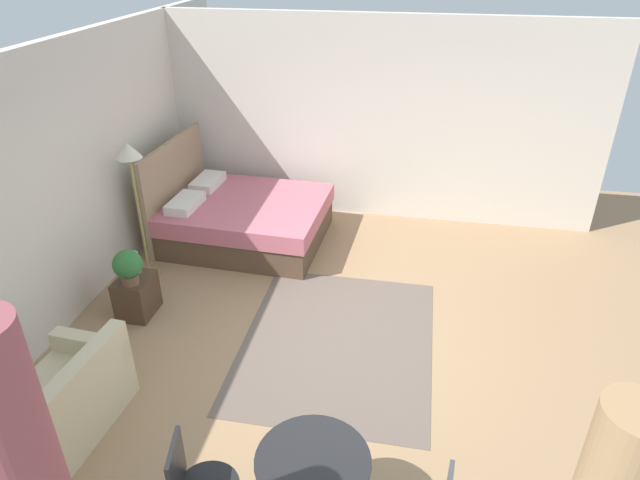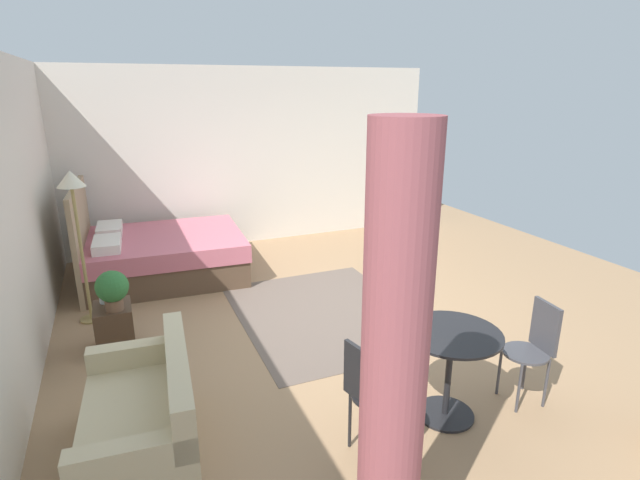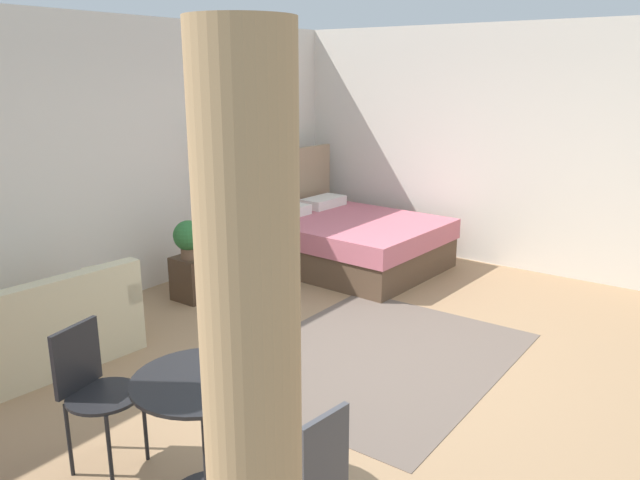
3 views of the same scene
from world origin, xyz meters
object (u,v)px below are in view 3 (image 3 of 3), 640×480
at_px(balcony_table, 205,415).
at_px(cafe_chair_near_window, 312,477).
at_px(couch, 50,331).
at_px(nightstand, 196,277).
at_px(vase, 200,242).
at_px(potted_plant, 189,237).
at_px(cafe_chair_near_couch, 92,383).
at_px(floor_lamp, 227,155).
at_px(bed, 345,239).

relative_size(balcony_table, cafe_chair_near_window, 0.88).
distance_m(couch, cafe_chair_near_window, 3.05).
bearing_deg(nightstand, cafe_chair_near_window, -125.35).
bearing_deg(vase, potted_plant, -162.32).
distance_m(vase, cafe_chair_near_couch, 2.96).
relative_size(potted_plant, cafe_chair_near_couch, 0.45).
bearing_deg(nightstand, floor_lamp, 18.02).
bearing_deg(cafe_chair_near_couch, potted_plant, 35.75).
bearing_deg(balcony_table, floor_lamp, 42.08).
distance_m(bed, couch, 3.59).
xyz_separation_m(potted_plant, floor_lamp, (0.87, 0.28, 0.71)).
xyz_separation_m(balcony_table, cafe_chair_near_window, (-0.09, -0.77, 0.00)).
distance_m(potted_plant, vase, 0.25).
relative_size(balcony_table, cafe_chair_near_couch, 0.87).
xyz_separation_m(bed, balcony_table, (-3.99, -1.77, 0.19)).
height_order(vase, floor_lamp, floor_lamp).
bearing_deg(potted_plant, floor_lamp, 17.78).
height_order(vase, balcony_table, balcony_table).
bearing_deg(bed, balcony_table, -156.11).
bearing_deg(potted_plant, bed, -17.15).
distance_m(nightstand, floor_lamp, 1.42).
xyz_separation_m(bed, cafe_chair_near_couch, (-4.16, -1.00, 0.21)).
relative_size(floor_lamp, balcony_table, 2.22).
xyz_separation_m(bed, cafe_chair_near_window, (-4.08, -2.54, 0.19)).
relative_size(potted_plant, floor_lamp, 0.23).
distance_m(bed, vase, 1.86).
distance_m(couch, floor_lamp, 2.77).
distance_m(bed, nightstand, 1.94).
height_order(potted_plant, floor_lamp, floor_lamp).
distance_m(couch, vase, 1.89).
bearing_deg(cafe_chair_near_couch, balcony_table, -78.11).
xyz_separation_m(vase, floor_lamp, (0.65, 0.21, 0.82)).
distance_m(floor_lamp, cafe_chair_near_window, 4.64).
height_order(potted_plant, cafe_chair_near_couch, cafe_chair_near_couch).
bearing_deg(vase, cafe_chair_near_couch, -145.63).
relative_size(bed, nightstand, 4.69).
distance_m(potted_plant, balcony_table, 3.14).
bearing_deg(bed, potted_plant, 162.85).
bearing_deg(balcony_table, vase, 46.90).
distance_m(couch, potted_plant, 1.68).
height_order(vase, cafe_chair_near_couch, cafe_chair_near_couch).
bearing_deg(vase, bed, -21.27).
bearing_deg(potted_plant, couch, -175.02).
distance_m(nightstand, potted_plant, 0.46).
xyz_separation_m(floor_lamp, balcony_table, (-2.93, -2.64, -0.87)).
bearing_deg(couch, cafe_chair_near_window, -99.75).
bearing_deg(couch, potted_plant, 4.98).
relative_size(nightstand, cafe_chair_near_window, 0.52).
distance_m(couch, cafe_chair_near_couch, 1.59).
distance_m(bed, potted_plant, 2.05).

